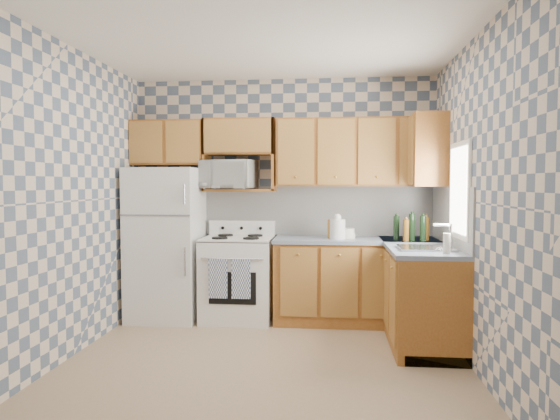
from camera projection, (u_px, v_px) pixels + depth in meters
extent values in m
plane|color=#91785D|center=(265.00, 362.00, 4.23)|extent=(3.40, 3.40, 0.00)
cube|color=slate|center=(283.00, 197.00, 5.74)|extent=(3.40, 0.02, 2.70)
cube|color=slate|center=(476.00, 203.00, 3.98)|extent=(0.02, 3.20, 2.70)
cube|color=white|center=(318.00, 211.00, 5.70)|extent=(2.60, 0.02, 0.56)
cube|color=white|center=(450.00, 216.00, 4.79)|extent=(0.02, 1.60, 0.56)
cube|color=silver|center=(166.00, 244.00, 5.55)|extent=(0.75, 0.70, 1.68)
cube|color=silver|center=(238.00, 279.00, 5.52)|extent=(0.76, 0.65, 0.90)
cube|color=silver|center=(238.00, 239.00, 5.49)|extent=(0.76, 0.65, 0.02)
cube|color=silver|center=(242.00, 228.00, 5.76)|extent=(0.76, 0.08, 0.17)
cube|color=navy|center=(218.00, 278.00, 5.18)|extent=(0.20, 0.02, 0.41)
cube|color=navy|center=(241.00, 279.00, 5.16)|extent=(0.20, 0.02, 0.41)
cube|color=brown|center=(356.00, 282.00, 5.41)|extent=(1.75, 0.60, 0.88)
cube|color=brown|center=(418.00, 293.00, 4.86)|extent=(0.60, 1.60, 0.88)
cube|color=slate|center=(356.00, 240.00, 5.38)|extent=(1.77, 0.63, 0.04)
cube|color=slate|center=(418.00, 246.00, 4.83)|extent=(0.63, 1.60, 0.04)
cube|color=brown|center=(356.00, 153.00, 5.47)|extent=(1.75, 0.33, 0.74)
cube|color=brown|center=(169.00, 143.00, 5.68)|extent=(0.82, 0.33, 0.50)
cube|color=brown|center=(426.00, 151.00, 5.22)|extent=(0.33, 0.70, 0.74)
cube|color=brown|center=(240.00, 190.00, 5.62)|extent=(0.80, 0.33, 0.03)
imported|color=silver|center=(229.00, 175.00, 5.57)|extent=(0.63, 0.48, 0.32)
cube|color=#B7B7BC|center=(426.00, 249.00, 4.48)|extent=(0.48, 0.40, 0.03)
cube|color=silver|center=(460.00, 190.00, 4.43)|extent=(0.02, 0.66, 0.86)
cylinder|color=black|center=(412.00, 227.00, 5.13)|extent=(0.06, 0.06, 0.28)
cylinder|color=black|center=(423.00, 229.00, 5.06)|extent=(0.06, 0.06, 0.26)
cylinder|color=brown|center=(426.00, 229.00, 5.16)|extent=(0.06, 0.06, 0.24)
cylinder|color=brown|center=(406.00, 230.00, 5.07)|extent=(0.06, 0.06, 0.22)
cylinder|color=black|center=(396.00, 228.00, 5.21)|extent=(0.06, 0.06, 0.25)
cube|color=brown|center=(333.00, 229.00, 5.37)|extent=(0.12, 0.12, 0.21)
cylinder|color=silver|center=(337.00, 229.00, 5.31)|extent=(0.17, 0.17, 0.21)
cylinder|color=beige|center=(447.00, 243.00, 4.21)|extent=(0.06, 0.06, 0.17)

